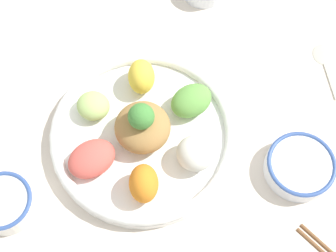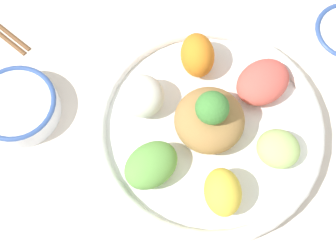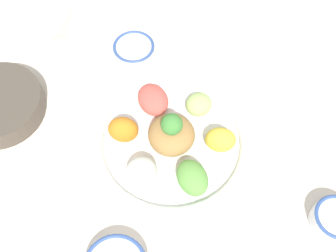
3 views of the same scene
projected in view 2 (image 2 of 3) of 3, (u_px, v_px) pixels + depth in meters
ground_plane at (192, 114)px, 0.70m from camera, size 2.40×2.40×0.00m
salad_platter at (207, 126)px, 0.67m from camera, size 0.33×0.33×0.12m
sauce_bowl_red at (17, 106)px, 0.68m from camera, size 0.12×0.12×0.04m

